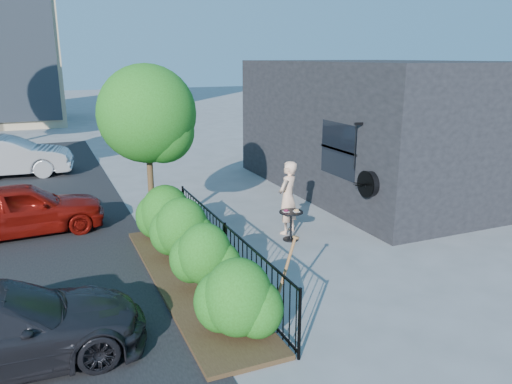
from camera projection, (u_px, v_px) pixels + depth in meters
name	position (u px, v px, depth m)	size (l,w,h in m)	color
ground	(294.00, 264.00, 10.27)	(120.00, 120.00, 0.00)	gray
shop_building	(383.00, 126.00, 15.84)	(6.22, 9.00, 4.00)	black
fence	(225.00, 249.00, 9.55)	(0.05, 6.05, 1.10)	black
planting_bed	(191.00, 281.00, 9.42)	(1.30, 6.00, 0.08)	#382616
shrubs	(193.00, 245.00, 9.37)	(1.10, 5.60, 1.24)	#225A14
patio_tree	(150.00, 120.00, 11.13)	(2.20, 2.20, 3.94)	#3F2B19
cafe_table	(291.00, 220.00, 11.50)	(0.55, 0.55, 0.74)	black
woman	(288.00, 198.00, 11.88)	(0.64, 0.42, 1.76)	beige
shovel	(282.00, 284.00, 7.90)	(0.50, 0.19, 1.46)	brown
car_red	(22.00, 209.00, 11.83)	(1.50, 3.73, 1.27)	maroon
car_silver	(6.00, 157.00, 17.60)	(1.52, 4.36, 1.44)	#B3B3B8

